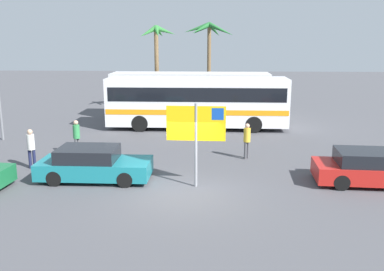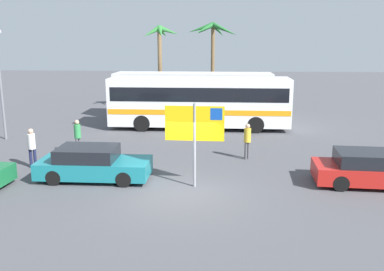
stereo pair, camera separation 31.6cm
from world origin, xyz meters
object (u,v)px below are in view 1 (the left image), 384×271
(bus_rear_coach, at_px, (190,93))
(car_red, at_px, (373,168))
(bus_front_coach, at_px, (197,100))
(pedestrian_near_sign, at_px, (31,145))
(ferry_sign, at_px, (197,127))
(car_teal, at_px, (93,164))
(pedestrian_crossing_lot, at_px, (77,135))
(pedestrian_by_bus, at_px, (247,138))

(bus_rear_coach, relative_size, car_red, 2.41)
(bus_front_coach, xyz_separation_m, pedestrian_near_sign, (-6.82, -8.84, -0.76))
(car_red, bearing_deg, ferry_sign, -171.46)
(ferry_sign, xyz_separation_m, car_red, (6.74, 0.60, -1.69))
(pedestrian_near_sign, bearing_deg, car_teal, 58.10)
(bus_rear_coach, height_order, car_teal, bus_rear_coach)
(pedestrian_crossing_lot, bearing_deg, bus_rear_coach, -96.88)
(bus_rear_coach, relative_size, pedestrian_crossing_lot, 6.46)
(ferry_sign, bearing_deg, pedestrian_by_bus, 62.84)
(bus_rear_coach, distance_m, car_red, 16.02)
(bus_front_coach, xyz_separation_m, bus_rear_coach, (-0.63, 3.76, 0.00))
(pedestrian_crossing_lot, bearing_deg, pedestrian_by_bus, -163.18)
(ferry_sign, relative_size, pedestrian_crossing_lot, 1.87)
(bus_front_coach, distance_m, pedestrian_near_sign, 11.19)
(car_teal, height_order, car_red, same)
(car_red, bearing_deg, pedestrian_crossing_lot, 167.75)
(bus_front_coach, height_order, pedestrian_by_bus, bus_front_coach)
(car_red, xyz_separation_m, pedestrian_by_bus, (-4.57, 3.33, 0.36))
(bus_front_coach, relative_size, pedestrian_near_sign, 6.37)
(car_teal, relative_size, pedestrian_near_sign, 2.54)
(bus_rear_coach, distance_m, car_teal, 14.34)
(bus_rear_coach, bearing_deg, pedestrian_by_bus, -73.12)
(ferry_sign, height_order, car_red, ferry_sign)
(pedestrian_crossing_lot, distance_m, pedestrian_by_bus, 8.14)
(ferry_sign, bearing_deg, car_teal, 173.53)
(bus_front_coach, height_order, bus_rear_coach, same)
(car_teal, xyz_separation_m, pedestrian_crossing_lot, (-1.81, 3.57, 0.38))
(ferry_sign, bearing_deg, pedestrian_crossing_lot, 146.78)
(pedestrian_near_sign, height_order, pedestrian_crossing_lot, pedestrian_near_sign)
(bus_front_coach, bearing_deg, pedestrian_near_sign, -127.65)
(car_red, bearing_deg, bus_front_coach, 128.53)
(pedestrian_near_sign, distance_m, pedestrian_by_bus, 9.62)
(car_red, height_order, pedestrian_near_sign, pedestrian_near_sign)
(pedestrian_by_bus, bearing_deg, pedestrian_near_sign, 55.95)
(pedestrian_near_sign, xyz_separation_m, pedestrian_by_bus, (9.41, 1.99, -0.04))
(bus_front_coach, bearing_deg, car_red, -54.89)
(pedestrian_crossing_lot, bearing_deg, car_red, -177.19)
(pedestrian_near_sign, xyz_separation_m, pedestrian_crossing_lot, (1.27, 2.23, -0.02))
(bus_rear_coach, height_order, ferry_sign, ferry_sign)
(bus_rear_coach, relative_size, pedestrian_by_bus, 6.57)
(bus_front_coach, bearing_deg, car_teal, -110.17)
(pedestrian_crossing_lot, xyz_separation_m, pedestrian_by_bus, (8.14, -0.24, -0.02))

